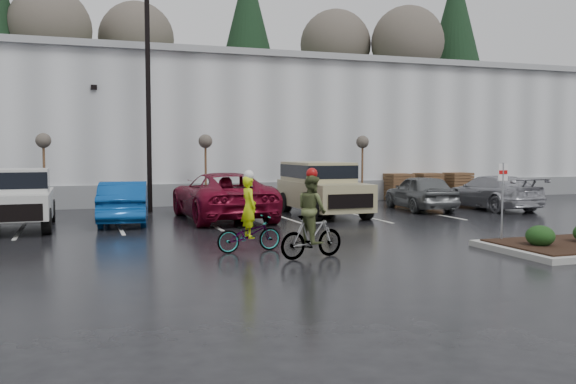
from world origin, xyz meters
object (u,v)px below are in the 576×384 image
object	(u,v)px
car_blue	(124,202)
pallet_stack_b	(428,186)
pallet_stack_a	(398,187)
fire_lane_sign	(502,193)
pallet_stack_c	(457,185)
cyclist_olive	(312,225)
sapling_mid	(205,145)
car_grey	(420,192)
lamppost	(148,71)
sapling_east	(362,146)
pickup_white	(19,198)
car_red	(222,196)
car_far_silver	(491,192)
sapling_west	(43,145)
cyclist_hivis	(249,226)
suv_tan	(323,189)

from	to	relation	value
car_blue	pallet_stack_b	bearing A→B (deg)	-153.87
pallet_stack_a	fire_lane_sign	xyz separation A→B (m)	(-4.70, -13.80, 0.73)
pallet_stack_c	cyclist_olive	size ratio (longest dim) A/B	0.64
sapling_mid	car_grey	xyz separation A→B (m)	(8.34, -3.79, -1.98)
lamppost	sapling_east	world-z (taller)	lamppost
pickup_white	car_red	distance (m)	6.80
pallet_stack_b	fire_lane_sign	xyz separation A→B (m)	(-6.40, -13.80, 0.73)
car_far_silver	cyclist_olive	xyz separation A→B (m)	(-11.51, -8.44, 0.06)
sapling_west	car_red	bearing A→B (deg)	-34.69
cyclist_olive	car_blue	bearing A→B (deg)	10.64
pallet_stack_b	pallet_stack_c	distance (m)	1.80
sapling_mid	pallet_stack_b	xyz separation A→B (m)	(11.70, 1.00, -2.05)
car_red	car_grey	xyz separation A→B (m)	(8.63, 0.51, -0.11)
lamppost	sapling_west	distance (m)	5.07
lamppost	pallet_stack_c	distance (m)	16.89
car_blue	cyclist_hivis	size ratio (longest dim) A/B	2.18
sapling_mid	sapling_east	distance (m)	7.50
suv_tan	car_far_silver	distance (m)	7.69
fire_lane_sign	car_grey	xyz separation A→B (m)	(3.04, 9.01, -0.66)
sapling_mid	pickup_white	xyz separation A→B (m)	(-7.07, -4.72, -1.75)
pallet_stack_a	car_blue	distance (m)	14.77
pallet_stack_c	suv_tan	distance (m)	11.14
car_grey	car_far_silver	xyz separation A→B (m)	(3.06, -0.63, -0.02)
pallet_stack_a	pickup_white	size ratio (longest dim) A/B	0.26
sapling_east	pallet_stack_c	xyz separation A→B (m)	(6.00, 1.00, -2.05)
sapling_west	pickup_white	world-z (taller)	sapling_west
pallet_stack_c	car_grey	world-z (taller)	car_grey
sapling_east	cyclist_hivis	distance (m)	14.61
pickup_white	car_grey	size ratio (longest dim) A/B	1.18
pallet_stack_a	sapling_west	bearing A→B (deg)	-176.53
pallet_stack_a	pallet_stack_b	distance (m)	1.70
pallet_stack_a	pallet_stack_c	world-z (taller)	same
sapling_west	cyclist_olive	bearing A→B (deg)	-63.60
cyclist_hivis	car_blue	bearing A→B (deg)	12.68
pallet_stack_b	sapling_mid	bearing A→B (deg)	-175.11
suv_tan	cyclist_olive	bearing A→B (deg)	-114.14
pallet_stack_b	cyclist_hivis	size ratio (longest dim) A/B	0.66
car_far_silver	cyclist_olive	bearing A→B (deg)	34.47
sapling_west	pallet_stack_a	xyz separation A→B (m)	(16.50, 1.00, -2.05)
pallet_stack_b	car_far_silver	bearing A→B (deg)	-93.19
pallet_stack_c	car_red	distance (m)	14.77
pallet_stack_a	car_blue	world-z (taller)	car_blue
fire_lane_sign	suv_tan	size ratio (longest dim) A/B	0.43
sapling_mid	suv_tan	size ratio (longest dim) A/B	0.63
car_far_silver	sapling_west	bearing A→B (deg)	-15.63
fire_lane_sign	pickup_white	bearing A→B (deg)	146.85
suv_tan	cyclist_hivis	size ratio (longest dim) A/B	2.51
sapling_mid	fire_lane_sign	size ratio (longest dim) A/B	1.45
pallet_stack_b	suv_tan	world-z (taller)	suv_tan
sapling_east	car_red	size ratio (longest dim) A/B	0.52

